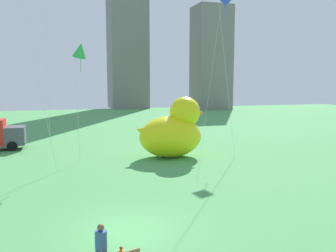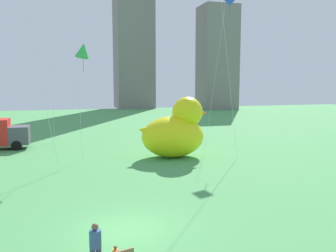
% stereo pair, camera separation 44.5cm
% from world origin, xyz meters
% --- Properties ---
extents(ground_plane, '(140.00, 140.00, 0.00)m').
position_xyz_m(ground_plane, '(0.00, 0.00, 0.00)').
color(ground_plane, '#4C9852').
extents(person_adult, '(0.40, 0.40, 1.65)m').
position_xyz_m(person_adult, '(-1.46, -2.96, 0.91)').
color(person_adult, '#38476B').
rests_on(person_adult, ground).
extents(giant_inflatable_duck, '(6.12, 3.93, 5.07)m').
position_xyz_m(giant_inflatable_duck, '(6.54, 13.88, 2.16)').
color(giant_inflatable_duck, yellow).
rests_on(giant_inflatable_duck, ground).
extents(city_skyline, '(68.43, 17.27, 39.16)m').
position_xyz_m(city_skyline, '(4.45, 67.79, 17.52)').
color(city_skyline, gray).
rests_on(city_skyline, ground).
extents(kite_green, '(1.60, 1.74, 9.47)m').
position_xyz_m(kite_green, '(-0.81, 14.66, 8.75)').
color(kite_green, silver).
rests_on(kite_green, ground).
extents(kite_blue, '(2.80, 2.60, 15.53)m').
position_xyz_m(kite_blue, '(14.59, 21.12, 14.06)').
color(kite_blue, silver).
rests_on(kite_blue, ground).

